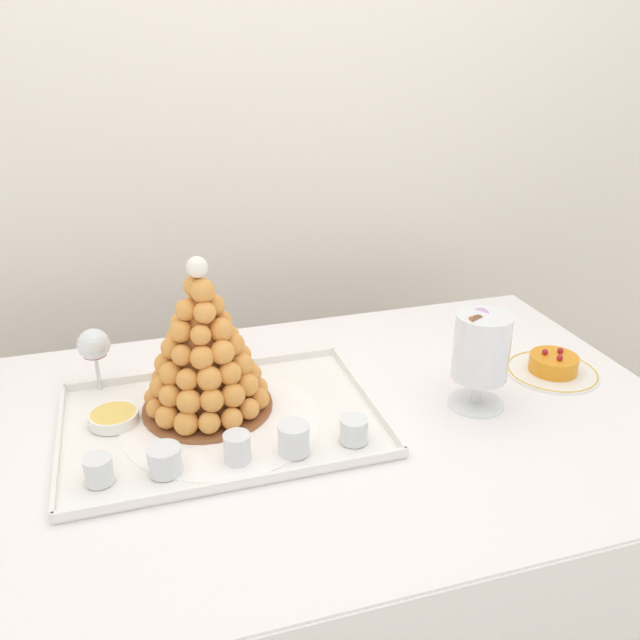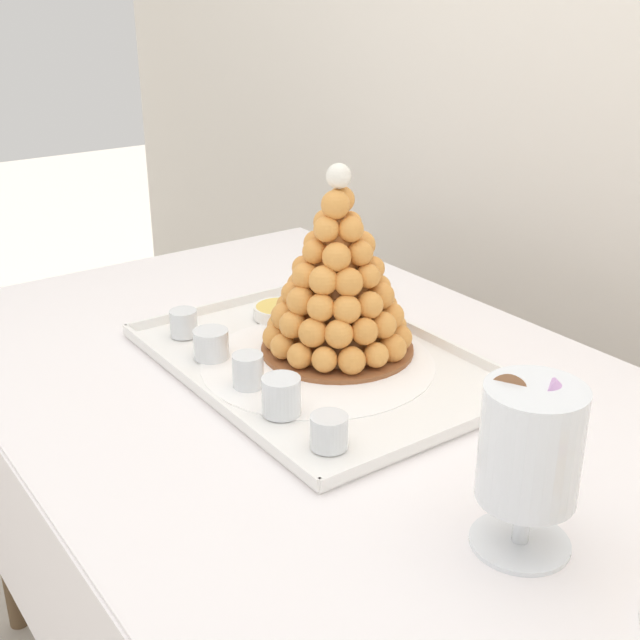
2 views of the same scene
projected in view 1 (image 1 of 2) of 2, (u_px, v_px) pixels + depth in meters
backdrop_wall at (211, 139)px, 1.87m from camera, size 4.80×0.10×2.50m
buffet_table at (285, 463)px, 1.39m from camera, size 1.67×0.97×0.80m
serving_tray at (222, 422)px, 1.35m from camera, size 0.63×0.44×0.02m
croquembouche at (204, 354)px, 1.34m from camera, size 0.27×0.27×0.33m
dessert_cup_left at (99, 471)px, 1.16m from camera, size 0.05×0.05×0.05m
dessert_cup_mid_left at (165, 461)px, 1.18m from camera, size 0.06×0.06×0.05m
dessert_cup_centre at (237, 449)px, 1.21m from camera, size 0.05×0.05×0.06m
dessert_cup_mid_right at (294, 440)px, 1.24m from camera, size 0.06×0.06×0.06m
dessert_cup_right at (354, 431)px, 1.27m from camera, size 0.05×0.05×0.05m
creme_brulee_ramekin at (114, 417)px, 1.33m from camera, size 0.10×0.10×0.02m
macaron_goblet at (481, 349)px, 1.36m from camera, size 0.12×0.12×0.23m
fruit_tart_plate at (553, 367)px, 1.54m from camera, size 0.21×0.21×0.06m
wine_glass at (94, 347)px, 1.42m from camera, size 0.07×0.07×0.15m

